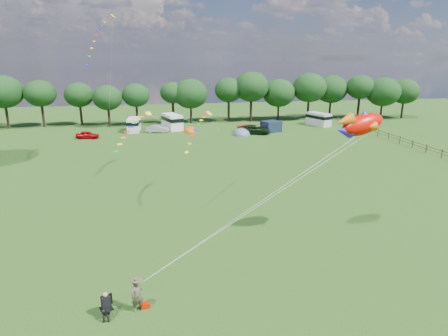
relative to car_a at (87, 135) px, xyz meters
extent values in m
plane|color=black|center=(16.78, -42.64, -0.63)|extent=(180.00, 180.00, 0.00)
cylinder|color=black|center=(-16.41, 12.73, 1.48)|extent=(0.49, 0.49, 4.21)
ellipsoid|color=#103412|center=(-16.41, 12.73, 6.25)|extent=(7.11, 7.11, 6.05)
cylinder|color=black|center=(-10.12, 13.05, 1.50)|extent=(0.49, 0.49, 4.25)
ellipsoid|color=#103412|center=(-10.12, 13.05, 5.82)|extent=(5.86, 5.86, 4.98)
cylinder|color=black|center=(-3.25, 13.67, 1.33)|extent=(0.47, 0.47, 3.90)
ellipsoid|color=#103412|center=(-3.25, 13.67, 5.37)|extent=(5.58, 5.58, 4.74)
cylinder|color=black|center=(2.42, 10.62, 1.15)|extent=(0.44, 0.44, 3.56)
ellipsoid|color=#103412|center=(2.42, 10.62, 5.02)|extent=(5.56, 5.56, 4.73)
cylinder|color=black|center=(7.69, 11.59, 1.35)|extent=(0.47, 0.47, 3.95)
ellipsoid|color=#103412|center=(7.69, 11.59, 5.33)|extent=(5.33, 5.33, 4.53)
cylinder|color=black|center=(14.86, 13.38, 1.54)|extent=(0.50, 0.50, 4.33)
ellipsoid|color=#103412|center=(14.86, 13.38, 5.56)|extent=(4.95, 4.95, 4.21)
cylinder|color=black|center=(18.49, 12.92, 1.03)|extent=(0.43, 0.43, 3.31)
ellipsoid|color=#103412|center=(18.49, 12.92, 5.33)|extent=(7.03, 7.03, 5.98)
cylinder|color=black|center=(26.44, 13.15, 1.56)|extent=(0.50, 0.50, 4.36)
ellipsoid|color=#103412|center=(26.44, 13.15, 5.93)|extent=(5.84, 5.84, 4.97)
cylinder|color=black|center=(31.03, 12.28, 1.65)|extent=(0.51, 0.51, 4.55)
ellipsoid|color=#103412|center=(31.03, 12.28, 6.61)|extent=(7.15, 7.15, 6.08)
cylinder|color=black|center=(37.27, 12.98, 0.98)|extent=(0.42, 0.42, 3.21)
ellipsoid|color=#103412|center=(37.27, 12.98, 5.17)|extent=(6.90, 6.90, 5.86)
cylinder|color=black|center=(43.76, 12.32, 1.46)|extent=(0.48, 0.48, 4.17)
ellipsoid|color=#103412|center=(43.76, 12.32, 6.23)|extent=(7.16, 7.16, 6.09)
cylinder|color=black|center=(49.75, 14.24, 1.21)|extent=(0.45, 0.45, 3.66)
ellipsoid|color=#103412|center=(49.75, 14.24, 5.68)|extent=(7.05, 7.05, 5.99)
cylinder|color=black|center=(55.19, 11.72, 1.70)|extent=(0.52, 0.52, 4.65)
ellipsoid|color=#103412|center=(55.19, 11.72, 6.25)|extent=(5.96, 5.96, 5.06)
cylinder|color=black|center=(59.94, 10.40, 0.97)|extent=(0.42, 0.42, 3.19)
ellipsoid|color=#103412|center=(59.94, 10.40, 5.27)|extent=(7.23, 7.23, 6.14)
cylinder|color=black|center=(65.33, 10.79, 1.14)|extent=(0.44, 0.44, 3.52)
ellipsoid|color=#103412|center=(65.33, 10.79, 5.23)|extent=(6.22, 6.22, 5.28)
cylinder|color=#472D19|center=(48.78, -21.64, -0.03)|extent=(0.12, 0.12, 1.20)
cylinder|color=#472D19|center=(48.78, -18.64, -0.03)|extent=(0.12, 0.12, 1.20)
cylinder|color=#472D19|center=(48.78, -20.14, 0.32)|extent=(0.08, 3.00, 0.08)
cylinder|color=#472D19|center=(48.78, -20.14, -0.08)|extent=(0.08, 3.00, 0.08)
cylinder|color=#472D19|center=(48.78, -15.64, -0.03)|extent=(0.12, 0.12, 1.20)
cylinder|color=#472D19|center=(48.78, -17.14, 0.32)|extent=(0.08, 3.00, 0.08)
cylinder|color=#472D19|center=(48.78, -17.14, -0.08)|extent=(0.08, 3.00, 0.08)
cylinder|color=#472D19|center=(48.78, -12.64, -0.03)|extent=(0.12, 0.12, 1.20)
cylinder|color=#472D19|center=(48.78, -14.14, 0.32)|extent=(0.08, 3.00, 0.08)
cylinder|color=#472D19|center=(48.78, -14.14, -0.08)|extent=(0.08, 3.00, 0.08)
cylinder|color=#472D19|center=(48.78, -9.64, -0.03)|extent=(0.12, 0.12, 1.20)
cylinder|color=#472D19|center=(48.78, -11.14, 0.32)|extent=(0.08, 3.00, 0.08)
cylinder|color=#472D19|center=(48.78, -11.14, -0.08)|extent=(0.08, 3.00, 0.08)
cylinder|color=#472D19|center=(48.78, -6.64, -0.03)|extent=(0.12, 0.12, 1.20)
cylinder|color=#472D19|center=(48.78, -8.14, 0.32)|extent=(0.08, 3.00, 0.08)
cylinder|color=#472D19|center=(48.78, -8.14, -0.08)|extent=(0.08, 3.00, 0.08)
cylinder|color=#472D19|center=(48.78, -3.64, -0.03)|extent=(0.12, 0.12, 1.20)
cylinder|color=#472D19|center=(48.78, -5.14, 0.32)|extent=(0.08, 3.00, 0.08)
cylinder|color=#472D19|center=(48.78, -5.14, -0.08)|extent=(0.08, 3.00, 0.08)
cylinder|color=#472D19|center=(48.78, -0.64, -0.03)|extent=(0.12, 0.12, 1.20)
cylinder|color=#472D19|center=(48.78, -2.14, 0.32)|extent=(0.08, 3.00, 0.08)
cylinder|color=#472D19|center=(48.78, -2.14, -0.08)|extent=(0.08, 3.00, 0.08)
cylinder|color=#472D19|center=(48.78, 2.36, -0.03)|extent=(0.12, 0.12, 1.20)
cylinder|color=#472D19|center=(48.78, 0.86, 0.32)|extent=(0.08, 3.00, 0.08)
cylinder|color=#472D19|center=(48.78, 0.86, -0.08)|extent=(0.08, 3.00, 0.08)
cylinder|color=#472D19|center=(48.78, 5.36, -0.03)|extent=(0.12, 0.12, 1.20)
cylinder|color=#472D19|center=(48.78, 3.86, 0.32)|extent=(0.08, 3.00, 0.08)
cylinder|color=#472D19|center=(48.78, 3.86, -0.08)|extent=(0.08, 3.00, 0.08)
cylinder|color=#472D19|center=(48.78, 8.36, -0.03)|extent=(0.12, 0.12, 1.20)
cylinder|color=#472D19|center=(48.78, 6.86, 0.32)|extent=(0.08, 3.00, 0.08)
cylinder|color=#472D19|center=(48.78, 6.86, -0.08)|extent=(0.08, 3.00, 0.08)
imported|color=#A50409|center=(0.00, 0.00, 0.00)|extent=(3.94, 2.06, 1.25)
imported|color=#9899A0|center=(11.46, 3.26, 0.03)|extent=(3.92, 2.01, 1.32)
imported|color=#BD4523|center=(27.89, 1.57, -0.01)|extent=(4.21, 1.93, 1.24)
imported|color=black|center=(28.35, -1.02, 0.15)|extent=(6.24, 4.33, 1.56)
cube|color=silver|center=(7.31, 5.30, 0.58)|extent=(2.30, 4.93, 2.41)
cube|color=black|center=(7.31, 5.30, 1.07)|extent=(2.35, 5.02, 0.57)
cylinder|color=black|center=(7.24, 3.78, -0.29)|extent=(0.69, 0.28, 0.68)
cylinder|color=black|center=(7.39, 6.82, -0.29)|extent=(0.69, 0.28, 0.68)
cube|color=white|center=(14.27, 6.27, 0.77)|extent=(3.94, 6.04, 2.79)
cube|color=black|center=(14.27, 6.27, 1.34)|extent=(4.02, 6.16, 0.66)
cylinder|color=black|center=(14.80, 4.59, -0.23)|extent=(0.84, 0.51, 0.79)
cylinder|color=black|center=(13.75, 7.94, -0.23)|extent=(0.84, 0.51, 0.79)
cube|color=silver|center=(43.04, 5.08, 0.63)|extent=(3.78, 5.44, 2.50)
cube|color=black|center=(43.04, 5.08, 1.14)|extent=(3.86, 5.55, 0.59)
cylinder|color=black|center=(43.60, 3.61, -0.27)|extent=(0.75, 0.49, 0.70)
cylinder|color=black|center=(42.48, 6.56, -0.27)|extent=(0.75, 0.49, 0.70)
ellipsoid|color=#BD4A09|center=(17.32, 2.52, -0.61)|extent=(2.41, 2.77, 1.98)
cylinder|color=#BD4A09|center=(17.32, 2.52, -0.59)|extent=(2.53, 2.53, 0.08)
ellipsoid|color=slate|center=(25.86, -1.55, -0.61)|extent=(2.98, 3.43, 2.33)
cylinder|color=slate|center=(25.86, -1.55, -0.59)|extent=(3.13, 3.13, 0.08)
cube|color=#142134|center=(31.81, 0.37, 0.35)|extent=(3.83, 3.49, 1.96)
imported|color=brown|center=(9.98, -46.82, 0.29)|extent=(0.78, 0.65, 1.82)
cylinder|color=#99999E|center=(8.17, -47.32, -0.37)|extent=(0.02, 0.02, 0.52)
cylinder|color=#99999E|center=(8.67, -47.32, -0.37)|extent=(0.02, 0.02, 0.52)
cylinder|color=#99999E|center=(8.17, -46.82, -0.37)|extent=(0.02, 0.02, 0.52)
cylinder|color=#99999E|center=(8.67, -46.82, -0.37)|extent=(0.02, 0.02, 0.52)
cube|color=black|center=(8.42, -47.07, -0.10)|extent=(0.77, 0.76, 0.06)
cube|color=black|center=(8.42, -46.80, 0.22)|extent=(0.56, 0.29, 0.62)
cube|color=black|center=(8.42, -47.02, 0.26)|extent=(0.50, 0.42, 0.66)
sphere|color=tan|center=(8.42, -47.05, 0.71)|extent=(0.25, 0.25, 0.25)
cube|color=#BB1500|center=(10.33, -46.64, -0.47)|extent=(0.49, 0.38, 0.31)
ellipsoid|color=#C70A00|center=(25.09, -41.21, 7.90)|extent=(3.74, 2.04, 2.05)
ellipsoid|color=yellow|center=(25.09, -41.21, 7.74)|extent=(2.35, 1.25, 1.12)
cone|color=orange|center=(23.58, -41.54, 8.22)|extent=(1.42, 1.14, 1.08)
cone|color=#2A1EC1|center=(23.58, -41.54, 7.58)|extent=(1.42, 1.14, 1.08)
cone|color=#2A1EC1|center=(25.20, -41.19, 8.56)|extent=(0.92, 1.05, 0.91)
sphere|color=white|center=(26.21, -40.59, 8.09)|extent=(0.34, 0.34, 0.34)
sphere|color=black|center=(26.28, -40.52, 8.09)|extent=(0.17, 0.17, 0.17)
cube|color=#D3DF15|center=(6.99, -15.48, 17.02)|extent=(0.65, 0.70, 0.35)
cube|color=red|center=(6.72, -15.98, 16.79)|extent=(0.38, 0.56, 0.10)
cube|color=orange|center=(6.45, -16.47, 16.53)|extent=(0.37, 0.56, 0.11)
cube|color=yellow|center=(6.18, -16.97, 16.18)|extent=(0.37, 0.56, 0.12)
cube|color=#198C1E|center=(5.91, -17.46, 15.76)|extent=(0.37, 0.55, 0.13)
cube|color=#0C1EB2|center=(5.64, -17.96, 15.25)|extent=(0.36, 0.55, 0.13)
cube|color=red|center=(5.37, -18.45, 14.67)|extent=(0.36, 0.55, 0.14)
cube|color=orange|center=(5.10, -18.95, 14.00)|extent=(0.35, 0.55, 0.15)
cube|color=yellow|center=(4.83, -19.44, 13.26)|extent=(0.35, 0.55, 0.16)
cube|color=#198C1E|center=(4.56, -19.94, 12.43)|extent=(0.34, 0.54, 0.16)
cube|color=#0C1EB2|center=(4.29, -20.43, 11.53)|extent=(0.34, 0.54, 0.17)
cube|color=#FAF41F|center=(10.52, -18.74, 5.90)|extent=(0.76, 0.71, 0.38)
cube|color=red|center=(10.11, -19.19, 5.79)|extent=(0.61, 0.41, 0.11)
cube|color=orange|center=(9.71, -19.64, 5.65)|extent=(0.61, 0.41, 0.12)
cube|color=yellow|center=(9.30, -20.09, 5.42)|extent=(0.61, 0.40, 0.13)
cube|color=#198C1E|center=(8.90, -20.54, 5.11)|extent=(0.61, 0.40, 0.14)
cube|color=#0C1EB2|center=(8.49, -20.99, 4.72)|extent=(0.61, 0.39, 0.15)
cube|color=red|center=(8.09, -21.44, 4.25)|extent=(0.60, 0.39, 0.16)
cube|color=orange|center=(7.68, -21.89, 3.71)|extent=(0.60, 0.38, 0.16)
cube|color=yellow|center=(7.28, -22.34, 3.08)|extent=(0.60, 0.38, 0.17)
cube|color=#198C1E|center=(6.87, -22.79, 2.37)|extent=(0.60, 0.37, 0.18)
cube|color=#FDF730|center=(16.23, -30.07, 7.34)|extent=(0.70, 0.72, 0.34)
cube|color=red|center=(15.91, -30.61, 7.27)|extent=(0.45, 0.52, 0.09)
cube|color=orange|center=(15.60, -31.15, 7.16)|extent=(0.45, 0.52, 0.10)
cube|color=yellow|center=(15.28, -31.69, 6.97)|extent=(0.45, 0.52, 0.11)
cube|color=#198C1E|center=(14.97, -32.23, 6.70)|extent=(0.45, 0.52, 0.12)
cube|color=#0C1EB2|center=(14.65, -32.77, 6.34)|extent=(0.44, 0.52, 0.13)
cube|color=red|center=(14.34, -33.31, 5.91)|extent=(0.44, 0.51, 0.14)
cube|color=orange|center=(14.02, -33.85, 5.40)|extent=(0.44, 0.51, 0.15)
cube|color=yellow|center=(13.71, -34.39, 4.81)|extent=(0.43, 0.51, 0.15)
imported|color=black|center=(44.59, -3.33, 0.18)|extent=(0.92, 0.81, 1.61)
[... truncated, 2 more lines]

